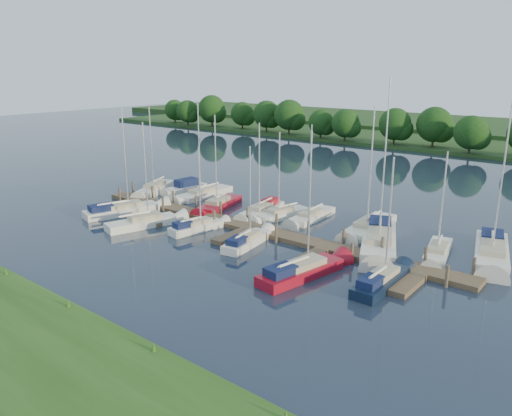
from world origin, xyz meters
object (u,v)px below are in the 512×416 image
Objects in this scene: dock at (248,230)px; sailboat_n_5 at (281,215)px; motorboat at (185,189)px; sailboat_s_2 at (198,227)px; sailboat_n_0 at (155,190)px.

dock is 5.38m from sailboat_n_5.
dock is at bearing 160.67° from motorboat.
motorboat is at bearing 7.66° from sailboat_n_5.
dock is 6.78× the size of motorboat.
sailboat_n_5 is (-0.25, 5.38, 0.08)m from dock.
motorboat reaches higher than dock.
dock is at bearing 106.58° from sailboat_n_5.
sailboat_s_2 is (11.72, -9.64, -0.06)m from motorboat.
sailboat_n_5 reaches higher than sailboat_s_2.
motorboat is at bearing -158.73° from sailboat_n_0.
sailboat_s_2 reaches higher than dock.
sailboat_n_0 is 17.90m from sailboat_n_5.
sailboat_s_2 is (14.28, -7.10, 0.05)m from sailboat_n_0.
sailboat_n_0 is at bearing 49.82° from motorboat.
sailboat_s_2 is at bearing -146.07° from dock.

